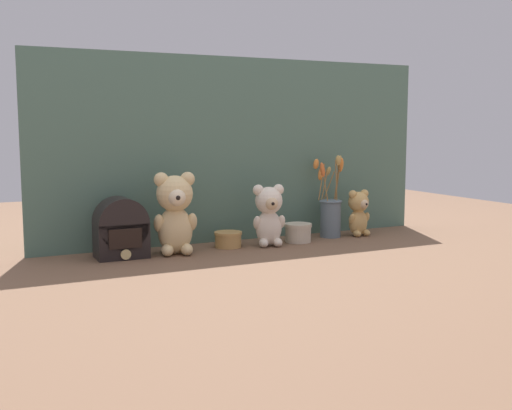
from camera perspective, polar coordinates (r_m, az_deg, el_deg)
name	(u,v)px	position (r m, az deg, el deg)	size (l,w,h in m)	color
ground_plane	(258,246)	(2.55, 0.20, -3.67)	(4.00, 4.00, 0.00)	brown
backdrop_wall	(240,150)	(2.66, -1.41, 4.93)	(1.72, 0.02, 0.75)	#4C6B5B
teddy_bear_large	(175,212)	(2.39, -7.20, -0.58)	(0.17, 0.15, 0.31)	#DBBC84
teddy_bear_medium	(269,214)	(2.53, 1.16, -0.80)	(0.14, 0.12, 0.25)	beige
teddy_bear_small	(359,212)	(2.80, 9.12, -0.61)	(0.11, 0.10, 0.20)	tan
flower_vase	(330,211)	(2.76, 6.63, -0.54)	(0.12, 0.13, 0.35)	slate
vintage_radio	(121,230)	(2.36, -11.92, -2.18)	(0.19, 0.13, 0.22)	black
decorative_tin_tall	(228,239)	(2.52, -2.49, -3.07)	(0.11, 0.11, 0.06)	tan
decorative_tin_short	(298,233)	(2.64, 3.76, -2.46)	(0.11, 0.11, 0.08)	beige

